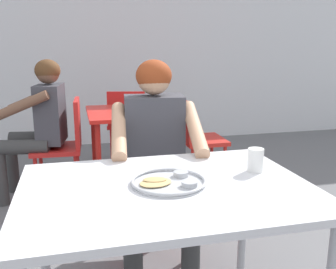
# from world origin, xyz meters

# --- Properties ---
(back_wall) EXTENTS (12.00, 0.12, 3.40)m
(back_wall) POSITION_xyz_m (0.00, 3.72, 1.70)
(back_wall) COLOR white
(back_wall) RESTS_ON ground
(table_foreground) EXTENTS (1.16, 0.85, 0.74)m
(table_foreground) POSITION_xyz_m (0.02, 0.02, 0.67)
(table_foreground) COLOR silver
(table_foreground) RESTS_ON ground
(thali_tray) EXTENTS (0.31, 0.31, 0.03)m
(thali_tray) POSITION_xyz_m (0.04, 0.03, 0.76)
(thali_tray) COLOR #B7BABF
(thali_tray) RESTS_ON table_foreground
(drinking_cup) EXTENTS (0.07, 0.07, 0.11)m
(drinking_cup) POSITION_xyz_m (0.45, 0.10, 0.80)
(drinking_cup) COLOR white
(drinking_cup) RESTS_ON table_foreground
(chair_foreground) EXTENTS (0.47, 0.47, 0.87)m
(chair_foreground) POSITION_xyz_m (0.14, 0.88, 0.50)
(chair_foreground) COLOR red
(chair_foreground) RESTS_ON ground
(diner_foreground) EXTENTS (0.54, 0.58, 1.21)m
(diner_foreground) POSITION_xyz_m (0.12, 0.66, 0.72)
(diner_foreground) COLOR #353535
(diner_foreground) RESTS_ON ground
(table_background_red) EXTENTS (0.80, 0.77, 0.73)m
(table_background_red) POSITION_xyz_m (0.19, 1.90, 0.63)
(table_background_red) COLOR red
(table_background_red) RESTS_ON ground
(chair_red_left) EXTENTS (0.42, 0.41, 0.85)m
(chair_red_left) POSITION_xyz_m (-0.40, 1.87, 0.49)
(chair_red_left) COLOR red
(chair_red_left) RESTS_ON ground
(chair_red_right) EXTENTS (0.40, 0.44, 0.80)m
(chair_red_right) POSITION_xyz_m (0.77, 1.92, 0.47)
(chair_red_right) COLOR red
(chair_red_right) RESTS_ON ground
(chair_red_far) EXTENTS (0.48, 0.46, 0.83)m
(chair_red_far) POSITION_xyz_m (0.23, 2.59, 0.50)
(chair_red_far) COLOR red
(chair_red_far) RESTS_ON ground
(patron_background) EXTENTS (0.60, 0.55, 1.18)m
(patron_background) POSITION_xyz_m (-0.60, 1.92, 0.71)
(patron_background) COLOR #393939
(patron_background) RESTS_ON ground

